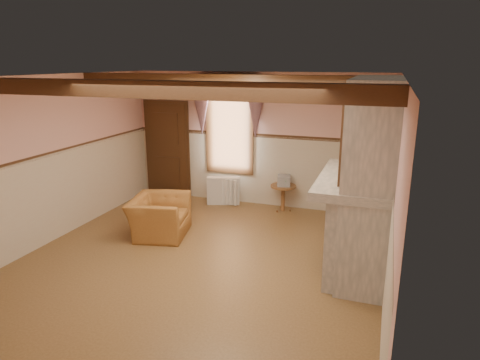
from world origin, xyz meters
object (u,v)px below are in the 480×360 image
(armchair, at_px, (159,216))
(side_table, at_px, (283,198))
(bowl, at_px, (358,171))
(radiator, at_px, (223,191))
(mantel_clock, at_px, (361,160))
(oil_lamp, at_px, (360,161))

(armchair, bearing_deg, side_table, -54.79)
(bowl, bearing_deg, armchair, -179.82)
(radiator, bearing_deg, bowl, -52.50)
(side_table, distance_m, mantel_clock, 2.49)
(radiator, distance_m, bowl, 3.68)
(side_table, bearing_deg, radiator, 180.00)
(radiator, xyz_separation_m, mantel_clock, (2.90, -1.47, 1.22))
(armchair, bearing_deg, oil_lamp, -99.12)
(side_table, bearing_deg, bowl, -51.19)
(side_table, height_order, bowl, bowl)
(bowl, height_order, mantel_clock, mantel_clock)
(radiator, bearing_deg, oil_lamp, -49.70)
(side_table, relative_size, bowl, 1.74)
(radiator, relative_size, bowl, 2.22)
(bowl, relative_size, mantel_clock, 1.32)
(armchair, height_order, side_table, armchair)
(armchair, bearing_deg, radiator, -25.66)
(bowl, relative_size, oil_lamp, 1.13)
(bowl, xyz_separation_m, mantel_clock, (0.00, 0.49, 0.06))
(mantel_clock, height_order, oil_lamp, oil_lamp)
(mantel_clock, distance_m, oil_lamp, 0.29)
(radiator, bearing_deg, mantel_clock, -45.36)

